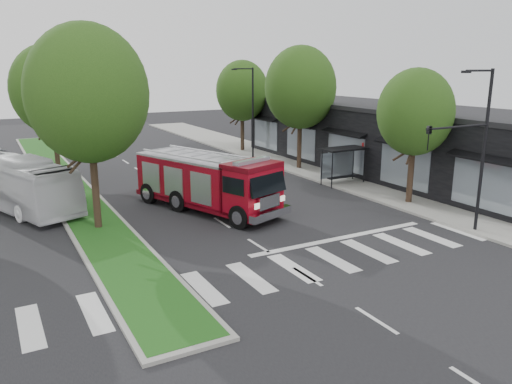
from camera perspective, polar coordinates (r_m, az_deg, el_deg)
ground at (r=23.27m, az=0.26°, el=-6.16°), size 140.00×140.00×0.00m
sidewalk_right at (r=37.98m, az=9.51°, el=1.78°), size 5.00×80.00×0.15m
median at (r=38.22m, az=-21.17°, el=1.09°), size 3.00×50.00×0.15m
storefront_row at (r=40.47m, az=14.70°, el=5.76°), size 8.00×30.00×5.00m
bus_shelter at (r=35.39m, az=9.82°, el=4.11°), size 3.20×1.60×2.61m
tree_right_near at (r=30.64m, az=17.75°, el=8.67°), size 4.40×4.40×8.05m
tree_right_mid at (r=39.81m, az=5.11°, el=11.80°), size 5.60×5.60×9.72m
tree_right_far at (r=48.47m, az=-1.60°, el=11.48°), size 5.00×5.00×8.73m
tree_median_near at (r=25.54m, az=-18.68°, el=10.58°), size 5.80×5.80×10.16m
tree_median_far at (r=39.40m, az=-22.42°, el=10.79°), size 5.60×5.60×9.72m
streetlight_right_near at (r=25.73m, az=23.50°, el=5.36°), size 4.08×0.22×8.00m
streetlight_right_far at (r=44.49m, az=-0.54°, el=9.50°), size 2.11×0.20×8.00m
fire_engine at (r=28.69m, az=-5.64°, el=1.10°), size 6.11×10.24×3.41m
city_bus at (r=32.16m, az=-25.75°, el=0.99°), size 6.15×11.29×3.08m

